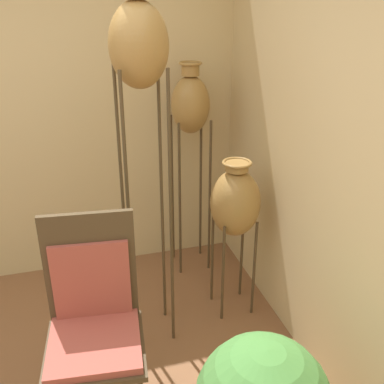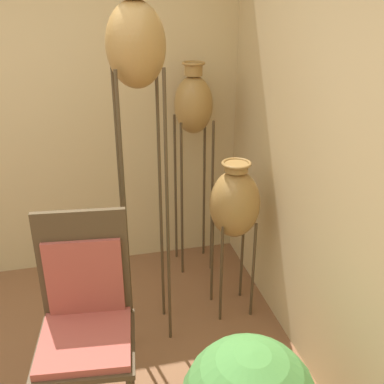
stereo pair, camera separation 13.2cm
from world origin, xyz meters
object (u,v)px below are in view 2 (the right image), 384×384
(vase_stand_medium, at_px, (193,108))
(vase_stand_short, at_px, (235,204))
(vase_stand_tall, at_px, (136,54))
(chair, at_px, (85,311))

(vase_stand_medium, xyz_separation_m, vase_stand_short, (0.13, -0.65, -0.50))
(vase_stand_tall, bearing_deg, vase_stand_medium, 56.28)
(vase_stand_short, height_order, chair, chair)
(vase_stand_tall, bearing_deg, chair, -124.88)
(vase_stand_tall, bearing_deg, vase_stand_short, 8.27)
(vase_stand_tall, distance_m, chair, 1.37)
(vase_stand_short, relative_size, chair, 0.99)
(vase_stand_short, bearing_deg, vase_stand_medium, 101.10)
(vase_stand_tall, distance_m, vase_stand_short, 1.17)
(chair, bearing_deg, vase_stand_medium, 61.95)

